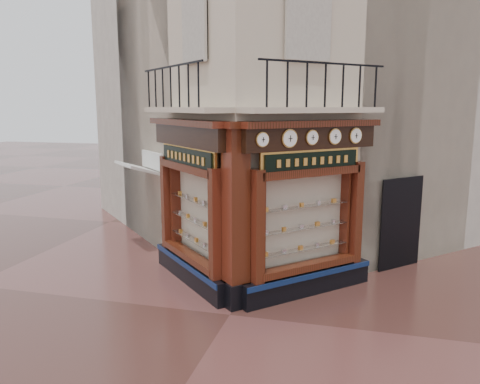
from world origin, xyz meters
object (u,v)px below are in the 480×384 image
(clock_b, at_px, (289,138))
(awning, at_px, (141,250))
(corner_pilaster, at_px, (236,218))
(clock_d, at_px, (335,137))
(clock_c, at_px, (312,137))
(signboard_right, at_px, (312,161))
(signboard_left, at_px, (187,157))
(clock_e, at_px, (356,136))
(clock_a, at_px, (262,140))

(clock_b, xyz_separation_m, awning, (-4.84, 2.66, -3.62))
(corner_pilaster, height_order, awning, corner_pilaster)
(clock_b, height_order, clock_d, clock_b)
(clock_c, xyz_separation_m, clock_d, (0.45, 0.45, 0.00))
(clock_b, xyz_separation_m, signboard_right, (0.42, 0.58, -0.52))
(signboard_left, bearing_deg, signboard_right, -135.00)
(clock_e, bearing_deg, clock_d, -180.00)
(corner_pilaster, bearing_deg, clock_b, -22.20)
(clock_c, bearing_deg, clock_a, -180.00)
(corner_pilaster, relative_size, clock_d, 11.14)
(awning, relative_size, signboard_right, 0.81)
(clock_b, xyz_separation_m, clock_c, (0.42, 0.42, -0.00))
(clock_b, bearing_deg, clock_d, -0.00)
(clock_d, xyz_separation_m, signboard_left, (-3.38, -0.30, -0.52))
(awning, xyz_separation_m, signboard_right, (5.26, -2.08, 3.10))
(clock_b, distance_m, awning, 6.60)
(clock_c, bearing_deg, clock_d, -0.00)
(clock_c, bearing_deg, corner_pilaster, 165.44)
(clock_a, bearing_deg, awning, 99.34)
(clock_a, height_order, awning, clock_a)
(awning, height_order, signboard_right, signboard_right)
(clock_b, bearing_deg, clock_c, 0.00)
(awning, distance_m, signboard_left, 4.41)
(clock_c, bearing_deg, clock_b, -180.00)
(signboard_right, bearing_deg, signboard_left, 135.00)
(corner_pilaster, bearing_deg, clock_a, -48.91)
(clock_b, xyz_separation_m, clock_d, (0.88, 0.88, -0.00))
(awning, bearing_deg, signboard_right, -156.57)
(clock_a, xyz_separation_m, clock_d, (1.35, 1.35, 0.00))
(clock_c, height_order, clock_e, clock_e)
(clock_d, bearing_deg, clock_b, 180.00)
(signboard_right, bearing_deg, awning, 113.43)
(clock_c, xyz_separation_m, signboard_right, (-0.00, 0.15, -0.52))
(signboard_left, bearing_deg, clock_b, -147.95)
(clock_c, relative_size, clock_e, 0.91)
(corner_pilaster, distance_m, clock_a, 1.77)
(corner_pilaster, height_order, clock_a, corner_pilaster)
(clock_c, bearing_deg, signboard_left, 132.01)
(clock_b, height_order, clock_e, clock_b)
(clock_a, distance_m, signboard_left, 2.34)
(clock_c, bearing_deg, clock_e, 0.00)
(clock_c, distance_m, clock_d, 0.64)
(clock_a, height_order, clock_c, clock_c)
(awning, bearing_deg, corner_pilaster, -174.14)
(clock_e, relative_size, signboard_right, 0.19)
(clock_c, height_order, signboard_left, clock_c)
(clock_e, height_order, signboard_right, clock_e)
(clock_b, xyz_separation_m, clock_e, (1.32, 1.32, -0.00))
(clock_c, distance_m, signboard_left, 2.98)
(clock_c, height_order, signboard_right, clock_c)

